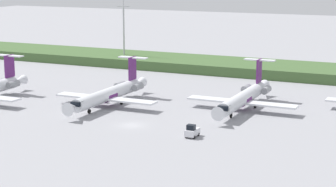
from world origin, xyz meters
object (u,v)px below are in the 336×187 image
at_px(antenna_mast, 124,28).
at_px(baggage_tug, 192,131).
at_px(regional_jet_third, 244,97).
at_px(regional_jet_second, 109,94).

relative_size(antenna_mast, baggage_tug, 8.24).
bearing_deg(baggage_tug, regional_jet_third, 85.93).
distance_m(regional_jet_second, regional_jet_third, 28.22).
relative_size(regional_jet_third, antenna_mast, 1.18).
bearing_deg(baggage_tug, antenna_mast, 126.90).
bearing_deg(regional_jet_second, baggage_tug, -30.97).
bearing_deg(antenna_mast, baggage_tug, -53.10).
bearing_deg(regional_jet_third, baggage_tug, -94.07).
bearing_deg(regional_jet_third, regional_jet_second, -162.34).
relative_size(regional_jet_third, baggage_tug, 9.69).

